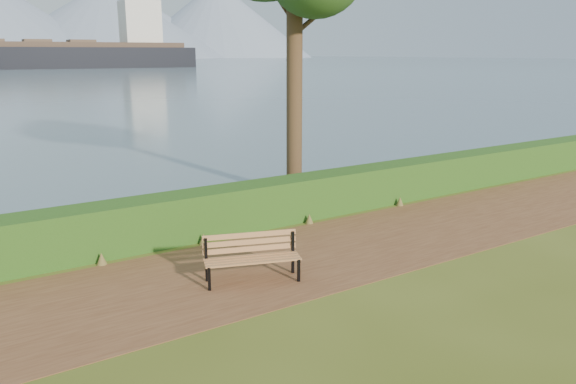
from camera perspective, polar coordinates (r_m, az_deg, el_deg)
ground at (r=10.73m, az=1.50°, el=-7.34°), size 140.00×140.00×0.00m
path at (r=10.96m, az=0.60°, el=-6.84°), size 40.00×3.40×0.01m
hedge at (r=12.69m, az=-5.17°, el=-1.62°), size 32.00×0.85×1.00m
bench at (r=9.87m, az=-3.73°, el=-6.31°), size 1.73×1.00×0.83m
cargo_ship at (r=153.21m, az=-22.13°, el=12.76°), size 72.02×15.54×21.70m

